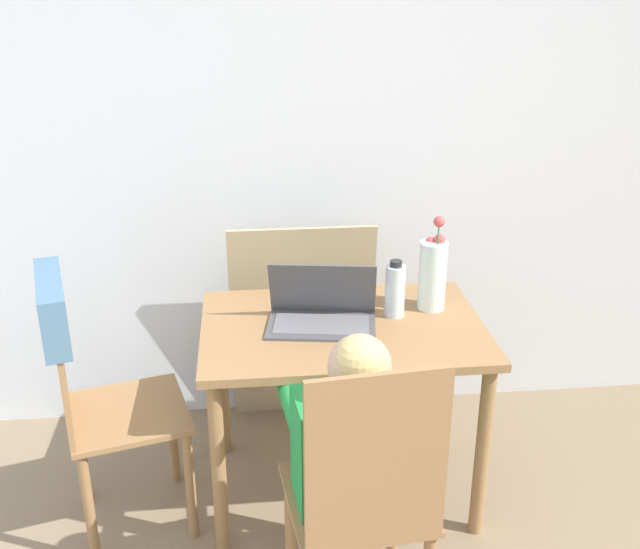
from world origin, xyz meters
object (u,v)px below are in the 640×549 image
object	(u,v)px
person_seated	(353,437)
water_bottle	(395,290)
chair_spare	(84,367)
flower_vase	(432,272)
chair_occupied	(363,502)
laptop	(322,310)

from	to	relation	value
person_seated	water_bottle	xyz separation A→B (m)	(0.24, 0.62, 0.18)
chair_spare	flower_vase	distance (m)	1.26
flower_vase	chair_occupied	bearing A→B (deg)	-115.11
flower_vase	water_bottle	world-z (taller)	flower_vase
chair_occupied	water_bottle	world-z (taller)	chair_occupied
laptop	flower_vase	bearing A→B (deg)	20.61
flower_vase	water_bottle	xyz separation A→B (m)	(-0.15, -0.05, -0.04)
chair_spare	laptop	xyz separation A→B (m)	(0.81, 0.14, 0.10)
laptop	flower_vase	world-z (taller)	flower_vase
water_bottle	laptop	bearing A→B (deg)	-171.94
water_bottle	flower_vase	bearing A→B (deg)	18.27
chair_occupied	laptop	world-z (taller)	chair_occupied
person_seated	water_bottle	world-z (taller)	person_seated
chair_spare	water_bottle	size ratio (longest dim) A/B	4.62
person_seated	chair_spare	bearing A→B (deg)	-33.77
laptop	water_bottle	distance (m)	0.28
chair_occupied	chair_spare	bearing A→B (deg)	-39.70
laptop	water_bottle	xyz separation A→B (m)	(0.27, 0.04, 0.05)
flower_vase	chair_spare	bearing A→B (deg)	-169.40
chair_spare	person_seated	bearing A→B (deg)	-132.61
chair_occupied	person_seated	xyz separation A→B (m)	(-0.01, 0.13, 0.13)
chair_occupied	flower_vase	size ratio (longest dim) A/B	2.67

